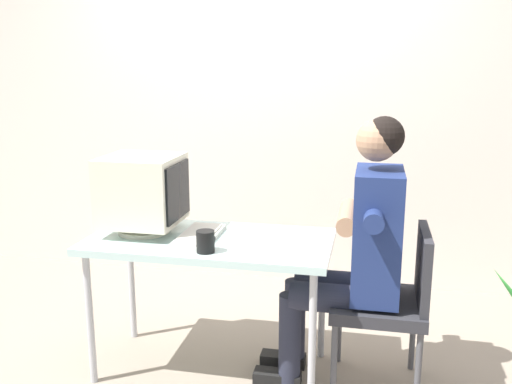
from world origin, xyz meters
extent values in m
plane|color=gray|center=(0.00, 0.00, 0.00)|extent=(12.00, 12.00, 0.00)
cube|color=beige|center=(0.30, 1.40, 1.50)|extent=(8.00, 0.10, 3.00)
cylinder|color=#B7B7BC|center=(-0.55, -0.25, 0.34)|extent=(0.04, 0.04, 0.69)
cylinder|color=#B7B7BC|center=(0.55, -0.25, 0.34)|extent=(0.04, 0.04, 0.69)
cylinder|color=#B7B7BC|center=(-0.55, 0.25, 0.34)|extent=(0.04, 0.04, 0.69)
cylinder|color=#B7B7BC|center=(0.55, 0.25, 0.34)|extent=(0.04, 0.04, 0.69)
cube|color=silver|center=(0.00, 0.00, 0.70)|extent=(1.23, 0.61, 0.04)
cylinder|color=beige|center=(-0.37, 0.03, 0.73)|extent=(0.27, 0.27, 0.02)
cylinder|color=beige|center=(-0.37, 0.03, 0.76)|extent=(0.06, 0.06, 0.03)
cube|color=beige|center=(-0.37, 0.03, 0.95)|extent=(0.37, 0.38, 0.35)
cube|color=black|center=(-0.17, 0.03, 0.95)|extent=(0.01, 0.32, 0.28)
cube|color=silver|center=(-0.05, -0.03, 0.74)|extent=(0.18, 0.41, 0.02)
cube|color=beige|center=(-0.05, -0.03, 0.75)|extent=(0.15, 0.37, 0.01)
cylinder|color=#4C4C51|center=(0.65, -0.17, 0.20)|extent=(0.03, 0.03, 0.40)
cylinder|color=#4C4C51|center=(1.03, -0.17, 0.20)|extent=(0.03, 0.03, 0.40)
cylinder|color=#4C4C51|center=(0.65, 0.22, 0.20)|extent=(0.03, 0.03, 0.40)
cylinder|color=#4C4C51|center=(1.03, 0.22, 0.20)|extent=(0.03, 0.03, 0.40)
cube|color=#2D2D33|center=(0.84, 0.02, 0.43)|extent=(0.44, 0.44, 0.06)
cube|color=#2D2D33|center=(1.04, 0.02, 0.64)|extent=(0.04, 0.40, 0.36)
cube|color=navy|center=(0.82, 0.02, 0.79)|extent=(0.22, 0.38, 0.62)
sphere|color=#A57A5B|center=(0.80, 0.02, 1.24)|extent=(0.19, 0.19, 0.19)
sphere|color=black|center=(0.83, 0.02, 1.26)|extent=(0.18, 0.18, 0.18)
cylinder|color=#262838|center=(0.62, -0.07, 0.48)|extent=(0.40, 0.14, 0.14)
cylinder|color=#262838|center=(0.62, 0.11, 0.48)|extent=(0.40, 0.14, 0.14)
cylinder|color=#262838|center=(0.42, -0.07, 0.24)|extent=(0.11, 0.11, 0.48)
cylinder|color=#262838|center=(0.42, 0.11, 0.24)|extent=(0.11, 0.11, 0.48)
cube|color=black|center=(0.36, -0.07, 0.03)|extent=(0.24, 0.09, 0.06)
cube|color=black|center=(0.36, 0.11, 0.03)|extent=(0.24, 0.09, 0.06)
cylinder|color=navy|center=(0.80, -0.20, 0.92)|extent=(0.09, 0.14, 0.09)
cylinder|color=navy|center=(0.80, 0.24, 0.92)|extent=(0.09, 0.14, 0.09)
cylinder|color=#A57A5B|center=(0.68, 0.02, 0.87)|extent=(0.09, 0.38, 0.09)
cylinder|color=black|center=(0.04, -0.21, 0.78)|extent=(0.09, 0.09, 0.10)
torus|color=black|center=(0.04, -0.16, 0.78)|extent=(0.07, 0.01, 0.07)
camera|label=1|loc=(0.78, -2.58, 1.58)|focal=39.18mm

